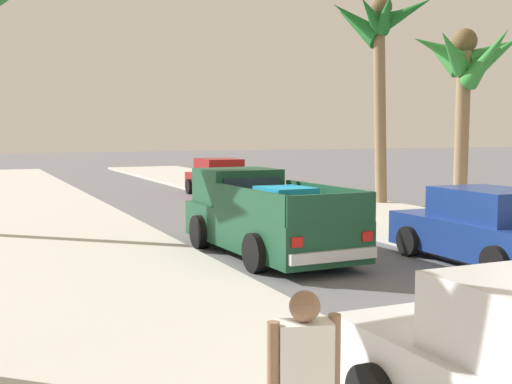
# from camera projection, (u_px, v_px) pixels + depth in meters

# --- Properties ---
(sidewalk_left) EXTENTS (5.00, 60.00, 0.12)m
(sidewalk_left) POSITION_uv_depth(u_px,v_px,m) (57.00, 237.00, 16.43)
(sidewalk_left) COLOR beige
(sidewalk_left) RESTS_ON ground
(sidewalk_right) EXTENTS (5.00, 60.00, 0.12)m
(sidewalk_right) POSITION_uv_depth(u_px,v_px,m) (383.00, 217.00, 20.28)
(sidewalk_right) COLOR beige
(sidewalk_right) RESTS_ON ground
(curb_left) EXTENTS (0.16, 60.00, 0.10)m
(curb_left) POSITION_uv_depth(u_px,v_px,m) (102.00, 235.00, 16.88)
(curb_left) COLOR silver
(curb_left) RESTS_ON ground
(curb_right) EXTENTS (0.16, 60.00, 0.10)m
(curb_right) POSITION_uv_depth(u_px,v_px,m) (352.00, 219.00, 19.84)
(curb_right) COLOR silver
(curb_right) RESTS_ON ground
(pickup_truck) EXTENTS (2.37, 5.28, 1.80)m
(pickup_truck) POSITION_uv_depth(u_px,v_px,m) (264.00, 218.00, 14.41)
(pickup_truck) COLOR #19472D
(pickup_truck) RESTS_ON ground
(car_right_near) EXTENTS (2.07, 4.28, 1.54)m
(car_right_near) POSITION_uv_depth(u_px,v_px,m) (486.00, 229.00, 13.36)
(car_right_near) COLOR navy
(car_right_near) RESTS_ON ground
(car_left_mid) EXTENTS (2.11, 4.30, 1.54)m
(car_left_mid) POSITION_uv_depth(u_px,v_px,m) (219.00, 179.00, 27.45)
(car_left_mid) COLOR maroon
(car_left_mid) RESTS_ON ground
(palm_tree_left_fore) EXTENTS (3.39, 3.80, 7.46)m
(palm_tree_left_fore) POSITION_uv_depth(u_px,v_px,m) (379.00, 36.00, 23.53)
(palm_tree_left_fore) COLOR #846B4C
(palm_tree_left_fore) RESTS_ON ground
(palm_tree_right_mid) EXTENTS (3.58, 3.57, 5.71)m
(palm_tree_right_mid) POSITION_uv_depth(u_px,v_px,m) (467.00, 66.00, 19.56)
(palm_tree_right_mid) COLOR #846B4C
(palm_tree_right_mid) RESTS_ON ground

